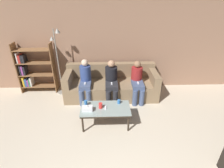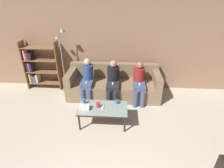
{
  "view_description": "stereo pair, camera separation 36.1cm",
  "coord_description": "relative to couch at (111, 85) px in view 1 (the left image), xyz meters",
  "views": [
    {
      "loc": [
        -0.13,
        -1.01,
        2.64
      ],
      "look_at": [
        0.0,
        2.68,
        0.69
      ],
      "focal_mm": 28.0,
      "sensor_mm": 36.0,
      "label": 1
    },
    {
      "loc": [
        0.23,
        -1.01,
        2.64
      ],
      "look_at": [
        0.0,
        2.68,
        0.69
      ],
      "focal_mm": 28.0,
      "sensor_mm": 36.0,
      "label": 2
    }
  ],
  "objects": [
    {
      "name": "seated_person_mid_left",
      "position": [
        0.0,
        -0.23,
        0.27
      ],
      "size": [
        0.32,
        0.7,
        1.08
      ],
      "color": "#28282D",
      "rests_on": "ground_plane"
    },
    {
      "name": "wall_back",
      "position": [
        0.0,
        0.54,
        0.99
      ],
      "size": [
        12.0,
        0.06,
        2.6
      ],
      "color": "#9E755B",
      "rests_on": "ground_plane"
    },
    {
      "name": "coffee_table",
      "position": [
        -0.16,
        -1.28,
        0.08
      ],
      "size": [
        1.06,
        0.57,
        0.44
      ],
      "color": "#8C9E99",
      "rests_on": "ground_plane"
    },
    {
      "name": "standing_lamp",
      "position": [
        -1.42,
        0.17,
        0.83
      ],
      "size": [
        0.31,
        0.26,
        1.85
      ],
      "color": "gray",
      "rests_on": "ground_plane"
    },
    {
      "name": "seated_person_mid_right",
      "position": [
        0.69,
        -0.24,
        0.25
      ],
      "size": [
        0.31,
        0.67,
        1.06
      ],
      "color": "#47567A",
      "rests_on": "ground_plane"
    },
    {
      "name": "cup_near_right",
      "position": [
        0.14,
        -1.12,
        0.17
      ],
      "size": [
        0.07,
        0.07,
        0.09
      ],
      "color": "#3372BF",
      "rests_on": "coffee_table"
    },
    {
      "name": "game_remote",
      "position": [
        -0.16,
        -1.28,
        0.14
      ],
      "size": [
        0.04,
        0.15,
        0.02
      ],
      "color": "white",
      "rests_on": "coffee_table"
    },
    {
      "name": "couch",
      "position": [
        0.0,
        0.0,
        0.0
      ],
      "size": [
        2.52,
        0.93,
        0.85
      ],
      "color": "#897051",
      "rests_on": "ground_plane"
    },
    {
      "name": "cup_far_center",
      "position": [
        -0.59,
        -1.17,
        0.19
      ],
      "size": [
        0.07,
        0.07,
        0.12
      ],
      "color": "#3372BF",
      "rests_on": "coffee_table"
    },
    {
      "name": "tissue_box",
      "position": [
        -0.54,
        -1.37,
        0.18
      ],
      "size": [
        0.22,
        0.12,
        0.13
      ],
      "color": "white",
      "rests_on": "coffee_table"
    },
    {
      "name": "cup_near_left",
      "position": [
        -0.27,
        -1.28,
        0.19
      ],
      "size": [
        0.08,
        0.08,
        0.12
      ],
      "color": "red",
      "rests_on": "coffee_table"
    },
    {
      "name": "bookshelf",
      "position": [
        -2.26,
        0.31,
        0.38
      ],
      "size": [
        1.02,
        0.32,
        1.45
      ],
      "color": "brown",
      "rests_on": "ground_plane"
    },
    {
      "name": "seated_person_left_end",
      "position": [
        -0.69,
        -0.23,
        0.28
      ],
      "size": [
        0.31,
        0.63,
        1.12
      ],
      "color": "#47567A",
      "rests_on": "ground_plane"
    }
  ]
}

